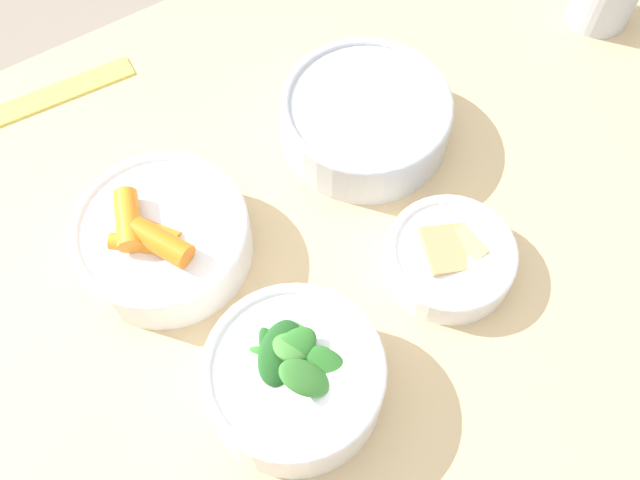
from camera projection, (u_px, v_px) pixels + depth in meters
ground_plane at (281, 453)px, 1.34m from camera, size 10.00×10.00×0.00m
dining_table at (254, 333)px, 0.78m from camera, size 1.34×0.78×0.75m
bowl_carrots at (162, 237)px, 0.68m from camera, size 0.17×0.17×0.07m
bowl_greens at (294, 377)px, 0.60m from camera, size 0.15×0.15×0.09m
bowl_beans_hotdog at (366, 119)px, 0.74m from camera, size 0.18×0.18×0.06m
bowl_cookies at (450, 257)px, 0.68m from camera, size 0.12×0.12×0.04m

